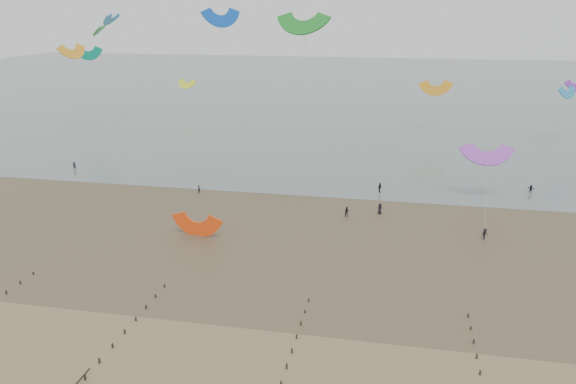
{
  "coord_description": "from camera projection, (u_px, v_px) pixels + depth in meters",
  "views": [
    {
      "loc": [
        12.92,
        -45.79,
        32.86
      ],
      "look_at": [
        -1.63,
        28.0,
        8.0
      ],
      "focal_mm": 35.0,
      "sensor_mm": 36.0,
      "label": 1
    }
  ],
  "objects": [
    {
      "name": "kites_airborne",
      "position": [
        254.0,
        60.0,
        136.05
      ],
      "size": [
        237.51,
        113.39,
        37.77
      ],
      "color": "purple",
      "rests_on": "ground"
    },
    {
      "name": "kitesurfers",
      "position": [
        443.0,
        205.0,
        95.45
      ],
      "size": [
        147.98,
        25.63,
        1.88
      ],
      "color": "black",
      "rests_on": "ground"
    },
    {
      "name": "sea_and_shore",
      "position": [
        281.0,
        227.0,
        88.13
      ],
      "size": [
        500.0,
        665.0,
        0.03
      ],
      "color": "#475654",
      "rests_on": "ground"
    },
    {
      "name": "ground",
      "position": [
        249.0,
        357.0,
        55.34
      ],
      "size": [
        500.0,
        500.0,
        0.0
      ],
      "primitive_type": "plane",
      "color": "brown",
      "rests_on": "ground"
    },
    {
      "name": "grounded_kite",
      "position": [
        197.0,
        235.0,
        84.86
      ],
      "size": [
        7.68,
        6.4,
        3.82
      ],
      "primitive_type": null,
      "rotation": [
        1.54,
        0.0,
        -0.15
      ],
      "color": "#FF4610",
      "rests_on": "ground"
    },
    {
      "name": "kitesurfer_lead",
      "position": [
        199.0,
        189.0,
        104.06
      ],
      "size": [
        0.66,
        0.61,
        1.51
      ],
      "primitive_type": "imported",
      "rotation": [
        0.0,
        0.0,
        2.55
      ],
      "color": "black",
      "rests_on": "ground"
    }
  ]
}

